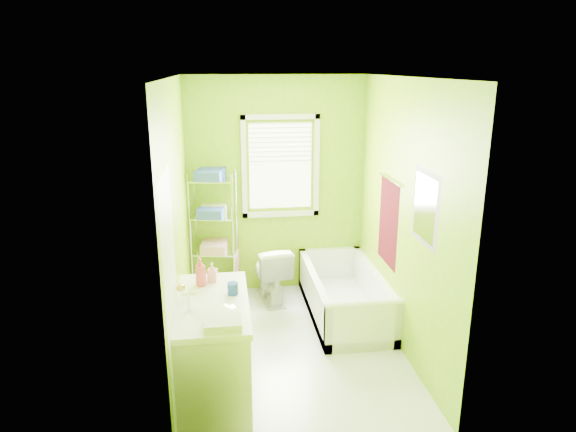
{
  "coord_description": "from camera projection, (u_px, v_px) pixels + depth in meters",
  "views": [
    {
      "loc": [
        -0.65,
        -4.49,
        2.7
      ],
      "look_at": [
        -0.02,
        0.25,
        1.29
      ],
      "focal_mm": 32.0,
      "sensor_mm": 36.0,
      "label": 1
    }
  ],
  "objects": [
    {
      "name": "window",
      "position": [
        281.0,
        161.0,
        6.02
      ],
      "size": [
        0.92,
        0.05,
        1.22
      ],
      "color": "white",
      "rests_on": "ground"
    },
    {
      "name": "toilet",
      "position": [
        271.0,
        273.0,
        6.04
      ],
      "size": [
        0.49,
        0.74,
        0.7
      ],
      "primitive_type": "imported",
      "rotation": [
        0.0,
        0.0,
        3.3
      ],
      "color": "white",
      "rests_on": "ground"
    },
    {
      "name": "ground",
      "position": [
        293.0,
        346.0,
        5.12
      ],
      "size": [
        2.9,
        2.9,
        0.0
      ],
      "primitive_type": "plane",
      "color": "silver",
      "rests_on": "ground"
    },
    {
      "name": "right_wall_decor",
      "position": [
        402.0,
        216.0,
        4.86
      ],
      "size": [
        0.04,
        1.48,
        1.17
      ],
      "color": "#48080F",
      "rests_on": "ground"
    },
    {
      "name": "room_envelope",
      "position": [
        294.0,
        196.0,
        4.68
      ],
      "size": [
        2.14,
        2.94,
        2.62
      ],
      "color": "#78A608",
      "rests_on": "ground"
    },
    {
      "name": "vanity",
      "position": [
        213.0,
        347.0,
        4.23
      ],
      "size": [
        0.6,
        1.16,
        1.13
      ],
      "color": "silver",
      "rests_on": "ground"
    },
    {
      "name": "wire_shelf_unit",
      "position": [
        214.0,
        221.0,
        5.97
      ],
      "size": [
        0.57,
        0.46,
        1.56
      ],
      "color": "silver",
      "rests_on": "ground"
    },
    {
      "name": "bathtub",
      "position": [
        344.0,
        301.0,
        5.72
      ],
      "size": [
        0.77,
        1.65,
        0.53
      ],
      "color": "white",
      "rests_on": "ground"
    },
    {
      "name": "door",
      "position": [
        173.0,
        306.0,
        3.76
      ],
      "size": [
        0.09,
        0.8,
        2.0
      ],
      "color": "white",
      "rests_on": "ground"
    }
  ]
}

